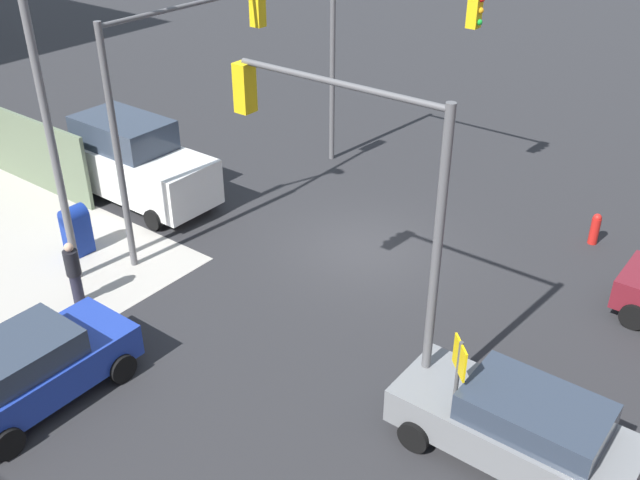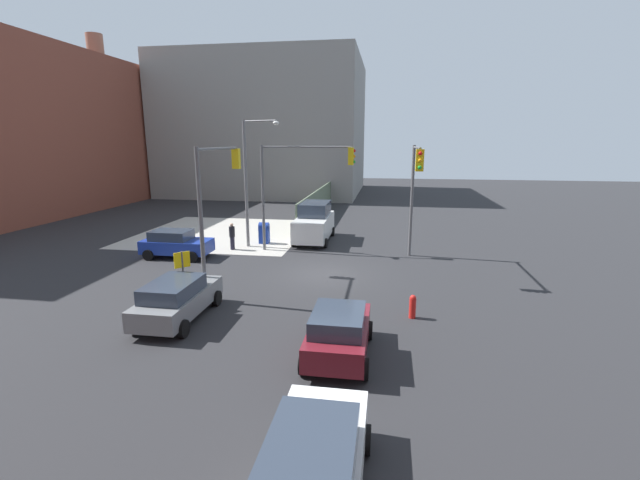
# 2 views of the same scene
# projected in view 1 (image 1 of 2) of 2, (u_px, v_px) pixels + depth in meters

# --- Properties ---
(ground_plane) EXTENTS (120.00, 120.00, 0.00)m
(ground_plane) POSITION_uv_depth(u_px,v_px,m) (365.00, 248.00, 20.10)
(ground_plane) COLOR #28282B
(traffic_signal_nw_corner) EXTENTS (4.88, 0.36, 6.50)m
(traffic_signal_nw_corner) POSITION_uv_depth(u_px,v_px,m) (354.00, 180.00, 13.30)
(traffic_signal_nw_corner) COLOR #59595B
(traffic_signal_nw_corner) RESTS_ON ground
(traffic_signal_se_corner) EXTENTS (5.32, 0.36, 6.50)m
(traffic_signal_se_corner) POSITION_uv_depth(u_px,v_px,m) (385.00, 37.00, 22.17)
(traffic_signal_se_corner) COLOR #59595B
(traffic_signal_se_corner) RESTS_ON ground
(traffic_signal_ne_corner) EXTENTS (0.36, 5.76, 6.50)m
(traffic_signal_ne_corner) POSITION_uv_depth(u_px,v_px,m) (178.00, 78.00, 18.55)
(traffic_signal_ne_corner) COLOR #59595B
(traffic_signal_ne_corner) RESTS_ON ground
(street_lamp_corner) EXTENTS (1.20, 2.54, 8.00)m
(street_lamp_corner) POSITION_uv_depth(u_px,v_px,m) (60.00, 104.00, 16.65)
(street_lamp_corner) COLOR slate
(street_lamp_corner) RESTS_ON ground
(warning_sign_two_way) EXTENTS (0.48, 0.48, 2.40)m
(warning_sign_two_way) POSITION_uv_depth(u_px,v_px,m) (458.00, 375.00, 13.02)
(warning_sign_two_way) COLOR #4C4C4C
(warning_sign_two_way) RESTS_ON ground
(mailbox_blue) EXTENTS (0.56, 0.64, 1.43)m
(mailbox_blue) POSITION_uv_depth(u_px,v_px,m) (76.00, 228.00, 19.54)
(mailbox_blue) COLOR navy
(mailbox_blue) RESTS_ON ground
(fire_hydrant) EXTENTS (0.26, 0.26, 0.94)m
(fire_hydrant) POSITION_uv_depth(u_px,v_px,m) (595.00, 228.00, 20.12)
(fire_hydrant) COLOR red
(fire_hydrant) RESTS_ON ground
(coupe_blue) EXTENTS (2.02, 3.95, 1.62)m
(coupe_blue) POSITION_uv_depth(u_px,v_px,m) (33.00, 367.00, 14.42)
(coupe_blue) COLOR #1E389E
(coupe_blue) RESTS_ON ground
(sedan_gray) EXTENTS (4.44, 2.02, 1.62)m
(sedan_gray) POSITION_uv_depth(u_px,v_px,m) (517.00, 426.00, 13.01)
(sedan_gray) COLOR slate
(sedan_gray) RESTS_ON ground
(van_white_delivery) EXTENTS (5.40, 2.32, 2.62)m
(van_white_delivery) POSITION_uv_depth(u_px,v_px,m) (134.00, 162.00, 22.16)
(van_white_delivery) COLOR white
(van_white_delivery) RESTS_ON ground
(pedestrian_crossing) EXTENTS (0.36, 0.36, 1.71)m
(pedestrian_crossing) POSITION_uv_depth(u_px,v_px,m) (74.00, 272.00, 17.40)
(pedestrian_crossing) COLOR black
(pedestrian_crossing) RESTS_ON ground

